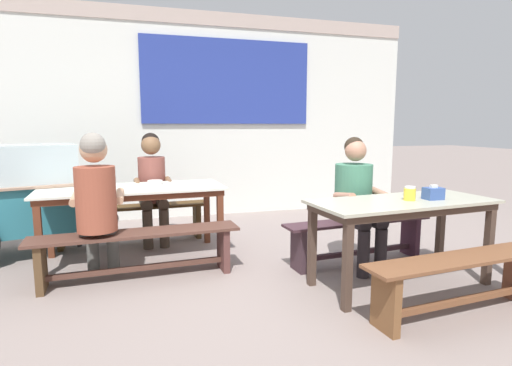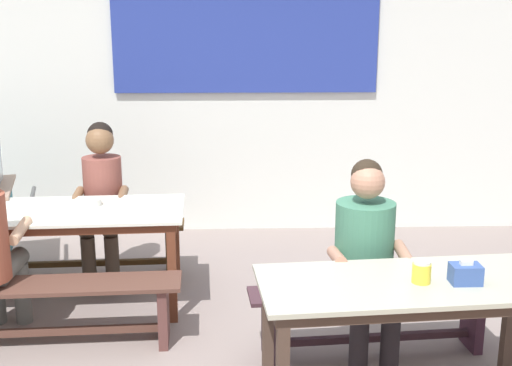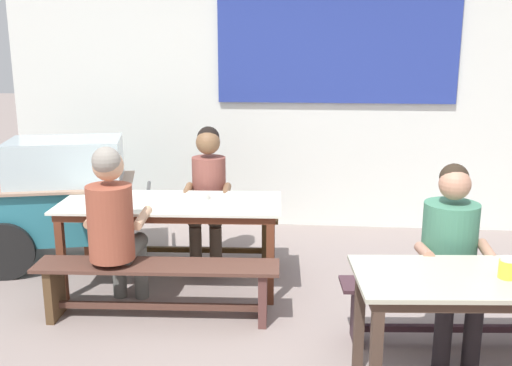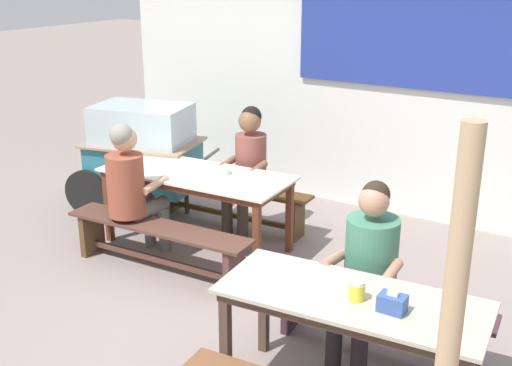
{
  "view_description": "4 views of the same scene",
  "coord_description": "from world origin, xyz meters",
  "px_view_note": "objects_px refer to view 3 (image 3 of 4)",
  "views": [
    {
      "loc": [
        -0.98,
        -3.18,
        1.37
      ],
      "look_at": [
        0.14,
        0.66,
        0.79
      ],
      "focal_mm": 28.34,
      "sensor_mm": 36.0,
      "label": 1
    },
    {
      "loc": [
        0.24,
        -3.38,
        2.03
      ],
      "look_at": [
        0.38,
        0.78,
        1.0
      ],
      "focal_mm": 44.91,
      "sensor_mm": 36.0,
      "label": 2
    },
    {
      "loc": [
        0.08,
        -3.46,
        2.0
      ],
      "look_at": [
        -0.31,
        0.69,
        1.0
      ],
      "focal_mm": 40.59,
      "sensor_mm": 36.0,
      "label": 3
    },
    {
      "loc": [
        2.44,
        -3.45,
        2.6
      ],
      "look_at": [
        0.01,
        0.41,
        1.02
      ],
      "focal_mm": 44.82,
      "sensor_mm": 36.0,
      "label": 4
    }
  ],
  "objects_px": {
    "dining_table_far": "(171,210)",
    "bench_far_back": "(184,230)",
    "bench_near_back": "(455,303)",
    "dining_table_near": "(496,289)",
    "bench_far_front": "(158,282)",
    "food_cart": "(66,192)",
    "soup_bowl": "(200,196)",
    "condiment_jar": "(508,268)",
    "person_right_near_table": "(451,248)",
    "person_center_facing": "(208,187)",
    "person_left_back_turned": "(114,221)"
  },
  "relations": [
    {
      "from": "dining_table_near",
      "to": "person_center_facing",
      "type": "xyz_separation_m",
      "value": [
        -1.97,
        1.93,
        0.07
      ]
    },
    {
      "from": "dining_table_far",
      "to": "person_center_facing",
      "type": "relative_size",
      "value": 1.44
    },
    {
      "from": "bench_far_front",
      "to": "person_left_back_turned",
      "type": "height_order",
      "value": "person_left_back_turned"
    },
    {
      "from": "person_center_facing",
      "to": "bench_far_back",
      "type": "bearing_deg",
      "value": 168.59
    },
    {
      "from": "person_left_back_turned",
      "to": "condiment_jar",
      "type": "bearing_deg",
      "value": -18.39
    },
    {
      "from": "condiment_jar",
      "to": "person_right_near_table",
      "type": "bearing_deg",
      "value": 106.18
    },
    {
      "from": "bench_near_back",
      "to": "soup_bowl",
      "type": "xyz_separation_m",
      "value": [
        -1.91,
        0.87,
        0.48
      ]
    },
    {
      "from": "bench_far_front",
      "to": "condiment_jar",
      "type": "distance_m",
      "value": 2.39
    },
    {
      "from": "dining_table_near",
      "to": "condiment_jar",
      "type": "distance_m",
      "value": 0.15
    },
    {
      "from": "soup_bowl",
      "to": "person_left_back_turned",
      "type": "bearing_deg",
      "value": -127.89
    },
    {
      "from": "person_right_near_table",
      "to": "food_cart",
      "type": "bearing_deg",
      "value": 157.41
    },
    {
      "from": "dining_table_far",
      "to": "condiment_jar",
      "type": "xyz_separation_m",
      "value": [
        2.23,
        -1.4,
        0.13
      ]
    },
    {
      "from": "dining_table_near",
      "to": "bench_far_back",
      "type": "height_order",
      "value": "dining_table_near"
    },
    {
      "from": "person_right_near_table",
      "to": "bench_far_back",
      "type": "bearing_deg",
      "value": 145.52
    },
    {
      "from": "condiment_jar",
      "to": "soup_bowl",
      "type": "height_order",
      "value": "condiment_jar"
    },
    {
      "from": "bench_far_front",
      "to": "person_center_facing",
      "type": "bearing_deg",
      "value": 81.18
    },
    {
      "from": "person_left_back_turned",
      "to": "soup_bowl",
      "type": "relative_size",
      "value": 8.47
    },
    {
      "from": "dining_table_far",
      "to": "bench_far_front",
      "type": "distance_m",
      "value": 0.72
    },
    {
      "from": "dining_table_far",
      "to": "condiment_jar",
      "type": "relative_size",
      "value": 15.62
    },
    {
      "from": "bench_far_front",
      "to": "food_cart",
      "type": "xyz_separation_m",
      "value": [
        -1.14,
        1.1,
        0.37
      ]
    },
    {
      "from": "dining_table_near",
      "to": "soup_bowl",
      "type": "xyz_separation_m",
      "value": [
        -1.96,
        1.48,
        0.11
      ]
    },
    {
      "from": "bench_far_front",
      "to": "dining_table_near",
      "type": "bearing_deg",
      "value": -19.4
    },
    {
      "from": "person_left_back_turned",
      "to": "person_center_facing",
      "type": "height_order",
      "value": "person_left_back_turned"
    },
    {
      "from": "dining_table_far",
      "to": "soup_bowl",
      "type": "bearing_deg",
      "value": 25.11
    },
    {
      "from": "bench_far_front",
      "to": "person_right_near_table",
      "type": "relative_size",
      "value": 1.44
    },
    {
      "from": "person_center_facing",
      "to": "person_right_near_table",
      "type": "bearing_deg",
      "value": -36.91
    },
    {
      "from": "bench_far_back",
      "to": "bench_far_front",
      "type": "bearing_deg",
      "value": -87.01
    },
    {
      "from": "soup_bowl",
      "to": "bench_near_back",
      "type": "bearing_deg",
      "value": -24.36
    },
    {
      "from": "condiment_jar",
      "to": "soup_bowl",
      "type": "xyz_separation_m",
      "value": [
        -2.0,
        1.5,
        -0.03
      ]
    },
    {
      "from": "dining_table_far",
      "to": "food_cart",
      "type": "distance_m",
      "value": 1.21
    },
    {
      "from": "dining_table_near",
      "to": "bench_near_back",
      "type": "relative_size",
      "value": 1.03
    },
    {
      "from": "bench_near_back",
      "to": "dining_table_near",
      "type": "bearing_deg",
      "value": -85.3
    },
    {
      "from": "person_right_near_table",
      "to": "person_center_facing",
      "type": "xyz_separation_m",
      "value": [
        -1.85,
        1.39,
        0.02
      ]
    },
    {
      "from": "dining_table_far",
      "to": "soup_bowl",
      "type": "height_order",
      "value": "soup_bowl"
    },
    {
      "from": "person_right_near_table",
      "to": "person_center_facing",
      "type": "height_order",
      "value": "person_center_facing"
    },
    {
      "from": "person_center_facing",
      "to": "food_cart",
      "type": "bearing_deg",
      "value": -176.9
    },
    {
      "from": "food_cart",
      "to": "dining_table_near",
      "type": "bearing_deg",
      "value": -29.44
    },
    {
      "from": "soup_bowl",
      "to": "bench_far_back",
      "type": "bearing_deg",
      "value": 117.0
    },
    {
      "from": "dining_table_far",
      "to": "bench_far_back",
      "type": "distance_m",
      "value": 0.72
    },
    {
      "from": "dining_table_far",
      "to": "soup_bowl",
      "type": "xyz_separation_m",
      "value": [
        0.23,
        0.11,
        0.1
      ]
    },
    {
      "from": "dining_table_far",
      "to": "dining_table_near",
      "type": "distance_m",
      "value": 2.58
    },
    {
      "from": "person_right_near_table",
      "to": "condiment_jar",
      "type": "relative_size",
      "value": 10.61
    },
    {
      "from": "dining_table_far",
      "to": "soup_bowl",
      "type": "relative_size",
      "value": 11.96
    },
    {
      "from": "bench_near_back",
      "to": "person_right_near_table",
      "type": "bearing_deg",
      "value": -136.48
    },
    {
      "from": "dining_table_near",
      "to": "person_center_facing",
      "type": "distance_m",
      "value": 2.76
    },
    {
      "from": "food_cart",
      "to": "condiment_jar",
      "type": "distance_m",
      "value": 3.84
    },
    {
      "from": "food_cart",
      "to": "person_left_back_turned",
      "type": "bearing_deg",
      "value": -52.16
    },
    {
      "from": "dining_table_far",
      "to": "food_cart",
      "type": "height_order",
      "value": "food_cart"
    },
    {
      "from": "bench_far_back",
      "to": "condiment_jar",
      "type": "bearing_deg",
      "value": -41.6
    },
    {
      "from": "person_center_facing",
      "to": "soup_bowl",
      "type": "relative_size",
      "value": 8.29
    }
  ]
}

